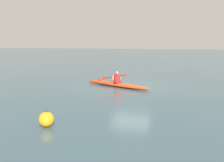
{
  "coord_description": "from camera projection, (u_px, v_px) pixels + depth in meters",
  "views": [
    {
      "loc": [
        -3.08,
        16.23,
        2.92
      ],
      "look_at": [
        0.09,
        4.45,
        1.0
      ],
      "focal_mm": 40.88,
      "sensor_mm": 36.0,
      "label": 1
    }
  ],
  "objects": [
    {
      "name": "mooring_buoy_red_near",
      "position": [
        46.0,
        119.0,
        8.75
      ],
      "size": [
        0.53,
        0.53,
        0.57
      ],
      "color": "orange",
      "rests_on": "ground"
    },
    {
      "name": "kayak",
      "position": [
        116.0,
        84.0,
        16.51
      ],
      "size": [
        4.85,
        2.8,
        0.29
      ],
      "color": "red",
      "rests_on": "ground"
    },
    {
      "name": "kayaker",
      "position": [
        117.0,
        78.0,
        16.43
      ],
      "size": [
        1.13,
        2.24,
        0.71
      ],
      "color": "red",
      "rests_on": "kayak"
    },
    {
      "name": "ground_plane",
      "position": [
        131.0,
        86.0,
        16.72
      ],
      "size": [
        160.0,
        160.0,
        0.0
      ],
      "primitive_type": "plane",
      "color": "#334C56"
    }
  ]
}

